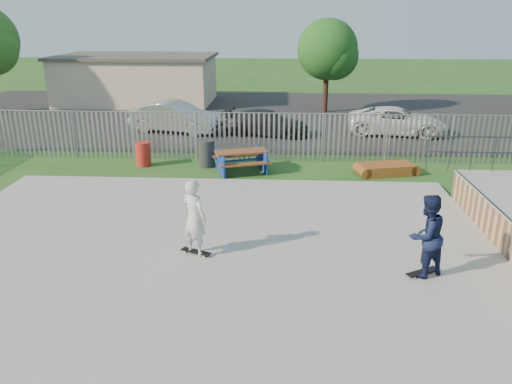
# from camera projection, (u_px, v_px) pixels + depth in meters

# --- Properties ---
(ground) EXTENTS (120.00, 120.00, 0.00)m
(ground) POSITION_uv_depth(u_px,v_px,m) (201.00, 259.00, 12.46)
(ground) COLOR #21531C
(ground) RESTS_ON ground
(concrete_slab) EXTENTS (15.00, 12.00, 0.15)m
(concrete_slab) POSITION_uv_depth(u_px,v_px,m) (201.00, 257.00, 12.44)
(concrete_slab) COLOR #959590
(concrete_slab) RESTS_ON ground
(fence) EXTENTS (26.04, 16.02, 2.00)m
(fence) POSITION_uv_depth(u_px,v_px,m) (252.00, 168.00, 16.38)
(fence) COLOR gray
(fence) RESTS_ON ground
(picnic_table) EXTENTS (2.38, 2.16, 0.83)m
(picnic_table) POSITION_uv_depth(u_px,v_px,m) (241.00, 161.00, 19.25)
(picnic_table) COLOR brown
(picnic_table) RESTS_ON ground
(funbox) EXTENTS (2.15, 1.42, 0.40)m
(funbox) POSITION_uv_depth(u_px,v_px,m) (387.00, 169.00, 19.04)
(funbox) COLOR brown
(funbox) RESTS_ON ground
(trash_bin_red) EXTENTS (0.58, 0.58, 0.97)m
(trash_bin_red) POSITION_uv_depth(u_px,v_px,m) (143.00, 154.00, 19.99)
(trash_bin_red) COLOR #AE221A
(trash_bin_red) RESTS_ON ground
(trash_bin_grey) EXTENTS (0.65, 0.65, 1.08)m
(trash_bin_grey) POSITION_uv_depth(u_px,v_px,m) (207.00, 153.00, 19.90)
(trash_bin_grey) COLOR #2A2A2D
(trash_bin_grey) RESTS_ON ground
(parking_lot) EXTENTS (40.00, 18.00, 0.02)m
(parking_lot) POSITION_uv_depth(u_px,v_px,m) (251.00, 115.00, 30.32)
(parking_lot) COLOR black
(parking_lot) RESTS_ON ground
(car_silver) EXTENTS (4.96, 2.77, 1.55)m
(car_silver) POSITION_uv_depth(u_px,v_px,m) (176.00, 117.00, 25.58)
(car_silver) COLOR #BABABF
(car_silver) RESTS_ON parking_lot
(car_dark) EXTENTS (4.54, 2.53, 1.24)m
(car_dark) POSITION_uv_depth(u_px,v_px,m) (267.00, 123.00, 25.02)
(car_dark) COLOR black
(car_dark) RESTS_ON parking_lot
(car_white) EXTENTS (5.14, 2.93, 1.35)m
(car_white) POSITION_uv_depth(u_px,v_px,m) (397.00, 121.00, 25.13)
(car_white) COLOR white
(car_white) RESTS_ON parking_lot
(building) EXTENTS (10.40, 6.40, 3.20)m
(building) POSITION_uv_depth(u_px,v_px,m) (137.00, 79.00, 33.96)
(building) COLOR beige
(building) RESTS_ON ground
(tree_mid) EXTENTS (3.63, 3.63, 5.60)m
(tree_mid) POSITION_uv_depth(u_px,v_px,m) (327.00, 50.00, 29.86)
(tree_mid) COLOR #382016
(tree_mid) RESTS_ON ground
(skateboard_a) EXTENTS (0.79, 0.57, 0.08)m
(skateboard_a) POSITION_uv_depth(u_px,v_px,m) (421.00, 273.00, 11.42)
(skateboard_a) COLOR black
(skateboard_a) RESTS_ON concrete_slab
(skateboard_b) EXTENTS (0.81, 0.50, 0.08)m
(skateboard_b) POSITION_uv_depth(u_px,v_px,m) (196.00, 252.00, 12.41)
(skateboard_b) COLOR black
(skateboard_b) RESTS_ON concrete_slab
(skater_navy) EXTENTS (1.19, 1.11, 1.94)m
(skater_navy) POSITION_uv_depth(u_px,v_px,m) (426.00, 236.00, 11.11)
(skater_navy) COLOR #141A3F
(skater_navy) RESTS_ON concrete_slab
(skater_white) EXTENTS (0.85, 0.78, 1.94)m
(skater_white) POSITION_uv_depth(u_px,v_px,m) (194.00, 218.00, 12.09)
(skater_white) COLOR silver
(skater_white) RESTS_ON concrete_slab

